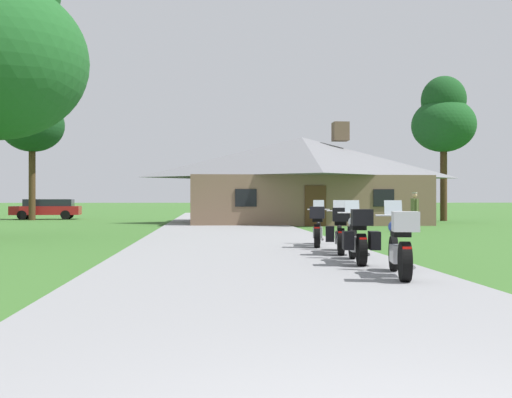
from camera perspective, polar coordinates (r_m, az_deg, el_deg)
ground_plane at (r=22.68m, az=-2.09°, el=-3.52°), size 500.00×500.00×0.00m
asphalt_driveway at (r=20.69m, az=-1.84°, el=-3.77°), size 6.40×80.00×0.06m
motorcycle_blue_nearest_to_camera at (r=10.51m, az=13.45°, el=-4.15°), size 0.82×2.07×1.30m
motorcycle_silver_second_in_row at (r=12.58m, az=9.63°, el=-3.53°), size 0.86×2.08×1.30m
motorcycle_red_third_in_row at (r=14.81m, az=7.98°, el=-3.00°), size 0.98×2.07×1.30m
motorcycle_black_farthest_in_row at (r=17.09m, az=5.86°, el=-2.58°), size 0.86×2.06×1.30m
stone_lodge at (r=35.57m, az=4.36°, el=1.91°), size 13.56×9.43×5.94m
bystander_olive_shirt_near_lodge at (r=26.68m, az=14.75°, el=-0.96°), size 0.24×0.55×1.69m
tree_left_far at (r=43.41m, az=-20.38°, el=7.17°), size 4.21×4.21×9.63m
tree_right_of_lodge at (r=41.10m, az=17.29°, el=7.29°), size 4.08×4.08×9.35m
parked_red_suv_far_left at (r=44.49m, az=-19.12°, el=-0.82°), size 4.73×2.20×1.40m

